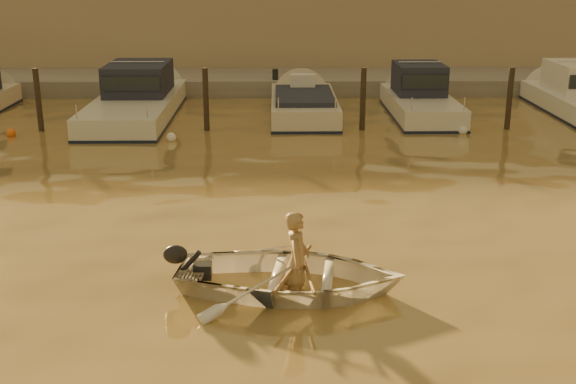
{
  "coord_description": "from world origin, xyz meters",
  "views": [
    {
      "loc": [
        2.04,
        -8.93,
        5.21
      ],
      "look_at": [
        2.27,
        4.93,
        0.75
      ],
      "focal_mm": 45.0,
      "sensor_mm": 36.0,
      "label": 1
    }
  ],
  "objects_px": {
    "moored_boat_2": "(136,99)",
    "waterfront_building": "(234,21)",
    "moored_boat_4": "(421,98)",
    "moored_boat_3": "(304,110)",
    "dinghy": "(291,276)",
    "person": "(297,261)"
  },
  "relations": [
    {
      "from": "dinghy",
      "to": "waterfront_building",
      "type": "height_order",
      "value": "waterfront_building"
    },
    {
      "from": "person",
      "to": "moored_boat_3",
      "type": "height_order",
      "value": "person"
    },
    {
      "from": "moored_boat_2",
      "to": "moored_boat_4",
      "type": "bearing_deg",
      "value": 0.0
    },
    {
      "from": "moored_boat_2",
      "to": "waterfront_building",
      "type": "distance_m",
      "value": 11.5
    },
    {
      "from": "dinghy",
      "to": "person",
      "type": "xyz_separation_m",
      "value": [
        0.1,
        -0.01,
        0.27
      ]
    },
    {
      "from": "person",
      "to": "moored_boat_4",
      "type": "height_order",
      "value": "moored_boat_4"
    },
    {
      "from": "moored_boat_2",
      "to": "moored_boat_3",
      "type": "bearing_deg",
      "value": 0.0
    },
    {
      "from": "moored_boat_2",
      "to": "waterfront_building",
      "type": "xyz_separation_m",
      "value": [
        2.85,
        11.0,
        1.77
      ]
    },
    {
      "from": "moored_boat_4",
      "to": "waterfront_building",
      "type": "height_order",
      "value": "waterfront_building"
    },
    {
      "from": "moored_boat_2",
      "to": "waterfront_building",
      "type": "relative_size",
      "value": 0.19
    },
    {
      "from": "moored_boat_2",
      "to": "dinghy",
      "type": "bearing_deg",
      "value": -70.0
    },
    {
      "from": "person",
      "to": "moored_boat_2",
      "type": "height_order",
      "value": "moored_boat_2"
    },
    {
      "from": "moored_boat_3",
      "to": "dinghy",
      "type": "bearing_deg",
      "value": -92.96
    },
    {
      "from": "waterfront_building",
      "to": "moored_boat_2",
      "type": "bearing_deg",
      "value": -104.55
    },
    {
      "from": "moored_boat_4",
      "to": "waterfront_building",
      "type": "bearing_deg",
      "value": 122.85
    },
    {
      "from": "person",
      "to": "waterfront_building",
      "type": "xyz_separation_m",
      "value": [
        -2.37,
        25.08,
        1.86
      ]
    },
    {
      "from": "moored_boat_4",
      "to": "dinghy",
      "type": "bearing_deg",
      "value": -108.97
    },
    {
      "from": "moored_boat_2",
      "to": "moored_boat_3",
      "type": "height_order",
      "value": "moored_boat_2"
    },
    {
      "from": "dinghy",
      "to": "moored_boat_2",
      "type": "relative_size",
      "value": 0.43
    },
    {
      "from": "dinghy",
      "to": "moored_boat_3",
      "type": "xyz_separation_m",
      "value": [
        0.73,
        14.07,
        -0.04
      ]
    },
    {
      "from": "person",
      "to": "moored_boat_3",
      "type": "relative_size",
      "value": 0.26
    },
    {
      "from": "moored_boat_2",
      "to": "moored_boat_4",
      "type": "distance_m",
      "value": 9.96
    }
  ]
}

